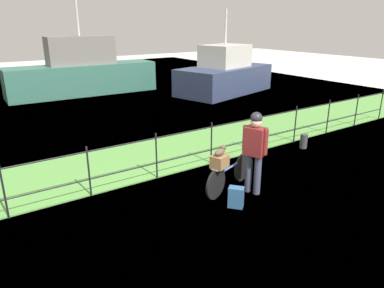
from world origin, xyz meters
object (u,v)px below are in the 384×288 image
Objects in this scene: cyclist_person at (255,146)px; wooden_crate at (220,161)px; backpack_on_paving at (236,197)px; moored_boat_near at (83,73)px; mooring_bollard at (304,141)px; bicycle_main at (229,175)px; moored_boat_mid at (224,75)px; terrier_dog at (221,151)px.

wooden_crate is at bearing 159.86° from cyclist_person.
backpack_on_paving is 12.49m from moored_boat_near.
mooring_bollard is at bearing -77.24° from moored_boat_near.
bicycle_main reaches higher than mooring_bollard.
moored_boat_near reaches higher than wooden_crate.
cyclist_person is 3.35m from mooring_bollard.
backpack_on_paving is 3.98m from mooring_bollard.
moored_boat_near is at bearing 149.15° from moored_boat_mid.
bicycle_main is 0.30× the size of moored_boat_mid.
bicycle_main is 0.83m from cyclist_person.
terrier_dog is at bearing 158.56° from cyclist_person.
cyclist_person is at bearing -126.02° from moored_boat_mid.
backpack_on_paving is at bearing -95.62° from moored_boat_near.
bicycle_main is 10.64m from moored_boat_mid.
moored_boat_mid is at bearing -30.85° from moored_boat_near.
mooring_bollard is (3.33, 0.81, -0.13)m from bicycle_main.
mooring_bollard is (3.67, 0.93, -0.75)m from terrier_dog.
moored_boat_mid is at bearing 53.98° from cyclist_person.
moored_boat_mid reaches higher than wooden_crate.
terrier_dog reaches higher than mooring_bollard.
backpack_on_paving is (-0.67, -0.27, -0.80)m from cyclist_person.
moored_boat_near is (-2.48, 10.95, 0.79)m from mooring_bollard.
wooden_crate is 10.96m from moored_boat_mid.
mooring_bollard is at bearing 21.35° from cyclist_person.
cyclist_person reaches higher than terrier_dog.
cyclist_person is 12.14m from moored_boat_near.
backpack_on_paving reaches higher than mooring_bollard.
moored_boat_mid is at bearing 50.47° from terrier_dog.
terrier_dog is (-0.34, -0.12, 0.62)m from bicycle_main.
moored_boat_near reaches higher than bicycle_main.
terrier_dog is 0.06× the size of moored_boat_mid.
bicycle_main is at bearing -94.16° from moored_boat_near.
bicycle_main is 4.92× the size of terrier_dog.
cyclist_person is at bearing -92.58° from moored_boat_near.
wooden_crate reaches higher than mooring_bollard.
moored_boat_near reaches higher than moored_boat_mid.
backpack_on_paving is (-0.00, -0.52, -0.55)m from wooden_crate.
wooden_crate is at bearing -160.98° from terrier_dog.
moored_boat_mid is (6.96, 8.43, -0.10)m from terrier_dog.
bicycle_main is at bearing -166.29° from mooring_bollard.
cyclist_person is (0.65, -0.25, 0.05)m from terrier_dog.
wooden_crate reaches higher than backpack_on_paving.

